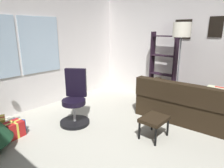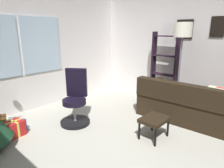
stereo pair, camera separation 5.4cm
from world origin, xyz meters
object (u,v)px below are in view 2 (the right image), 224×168
object	(u,v)px
gift_box_red	(15,129)
gift_box_blue	(16,127)
bookshelf	(164,72)
gift_box_gold	(0,123)
floor_lamp	(182,37)
couch	(204,106)
footstool	(154,121)
office_chair	(75,103)

from	to	relation	value
gift_box_red	gift_box_blue	distance (m)	0.12
gift_box_red	bookshelf	distance (m)	3.41
gift_box_gold	floor_lamp	bearing A→B (deg)	-35.84
bookshelf	gift_box_gold	bearing A→B (deg)	155.77
couch	footstool	bearing A→B (deg)	163.36
couch	gift_box_blue	xyz separation A→B (m)	(-2.72, 2.25, -0.19)
gift_box_gold	gift_box_red	bearing A→B (deg)	-79.79
office_chair	bookshelf	bearing A→B (deg)	-17.46
gift_box_red	floor_lamp	bearing A→B (deg)	-30.25
gift_box_blue	floor_lamp	bearing A→B (deg)	-32.45
gift_box_blue	floor_lamp	size ratio (longest dim) A/B	0.18
couch	gift_box_red	xyz separation A→B (m)	(-2.78, 2.14, -0.16)
bookshelf	floor_lamp	xyz separation A→B (m)	(-0.44, -0.57, 0.84)
footstool	gift_box_blue	xyz separation A→B (m)	(-1.47, 1.88, -0.20)
couch	office_chair	xyz separation A→B (m)	(-1.75, 1.79, 0.11)
gift_box_gold	floor_lamp	world-z (taller)	floor_lamp
footstool	bookshelf	size ratio (longest dim) A/B	0.27
gift_box_gold	bookshelf	bearing A→B (deg)	-24.23
footstool	gift_box_blue	bearing A→B (deg)	128.13
footstool	gift_box_blue	world-z (taller)	footstool
gift_box_red	office_chair	distance (m)	1.11
footstool	office_chair	size ratio (longest dim) A/B	0.45
gift_box_gold	office_chair	world-z (taller)	office_chair
gift_box_red	bookshelf	bearing A→B (deg)	-17.94
gift_box_blue	floor_lamp	xyz separation A→B (m)	(2.68, -1.70, 1.50)
couch	floor_lamp	bearing A→B (deg)	93.79
couch	gift_box_gold	distance (m)	3.85
footstool	office_chair	bearing A→B (deg)	109.79
gift_box_red	gift_box_blue	world-z (taller)	gift_box_red
footstool	gift_box_gold	xyz separation A→B (m)	(-1.61, 2.21, -0.19)
gift_box_gold	office_chair	distance (m)	1.39
gift_box_gold	bookshelf	size ratio (longest dim) A/B	0.20
footstool	gift_box_red	distance (m)	2.35
gift_box_gold	floor_lamp	xyz separation A→B (m)	(2.82, -2.04, 1.49)
couch	gift_box_gold	xyz separation A→B (m)	(-2.86, 2.58, -0.18)
couch	bookshelf	xyz separation A→B (m)	(0.41, 1.11, 0.47)
gift_box_red	gift_box_blue	xyz separation A→B (m)	(0.06, 0.11, -0.03)
gift_box_red	gift_box_blue	bearing A→B (deg)	60.29
footstool	floor_lamp	xyz separation A→B (m)	(1.21, 0.17, 1.29)
gift_box_red	gift_box_blue	size ratio (longest dim) A/B	0.88
footstool	office_chair	distance (m)	1.51
couch	bookshelf	size ratio (longest dim) A/B	1.25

